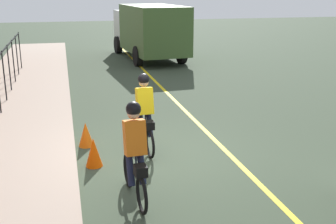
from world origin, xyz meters
TOP-DOWN VIEW (x-y plane):
  - ground_plane at (0.00, 0.00)m, footprint 80.00×80.00m
  - lane_line_centre at (0.00, -1.60)m, footprint 36.00×0.12m
  - cyclist_lead at (-2.00, 0.83)m, footprint 1.71×0.38m
  - cyclist_follow at (0.33, 0.22)m, footprint 1.71×0.38m
  - box_truck_background at (13.19, -2.47)m, footprint 6.89×3.02m
  - traffic_cone_near at (0.96, 1.53)m, footprint 0.36×0.36m
  - traffic_cone_far at (-0.28, 1.44)m, footprint 0.36×0.36m

SIDE VIEW (x-z plane):
  - ground_plane at x=0.00m, z-range 0.00..0.00m
  - lane_line_centre at x=0.00m, z-range 0.00..0.01m
  - traffic_cone_near at x=0.96m, z-range 0.00..0.59m
  - traffic_cone_far at x=-0.28m, z-range 0.00..0.63m
  - cyclist_lead at x=-2.00m, z-range 0.00..1.82m
  - cyclist_follow at x=0.33m, z-range 0.00..1.82m
  - box_truck_background at x=13.19m, z-range 0.16..2.94m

